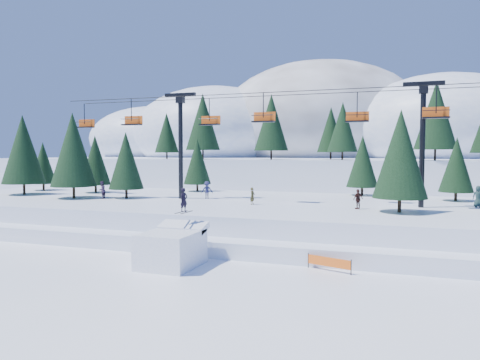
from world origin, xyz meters
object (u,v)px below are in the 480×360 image
(banner_far, at_px, (387,263))
(chairlift, at_px, (275,127))
(banner_near, at_px, (329,262))
(jump_kicker, at_px, (172,247))

(banner_far, bearing_deg, chairlift, 128.85)
(banner_near, xyz_separation_m, banner_far, (3.22, 0.84, 0.00))
(jump_kicker, height_order, banner_far, jump_kicker)
(chairlift, relative_size, banner_near, 17.40)
(banner_near, bearing_deg, chairlift, 117.51)
(jump_kicker, distance_m, banner_far, 12.90)
(jump_kicker, distance_m, chairlift, 17.80)
(banner_near, distance_m, banner_far, 3.32)
(chairlift, xyz_separation_m, banner_far, (10.33, -12.83, -8.78))
(banner_far, bearing_deg, banner_near, -165.34)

